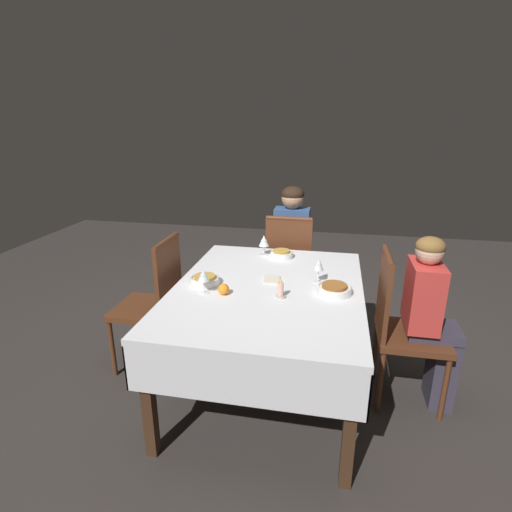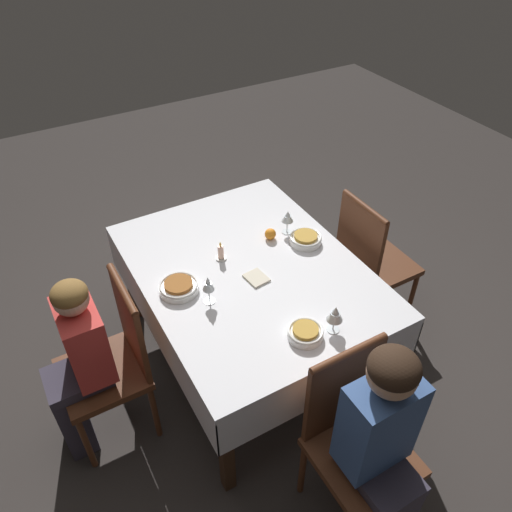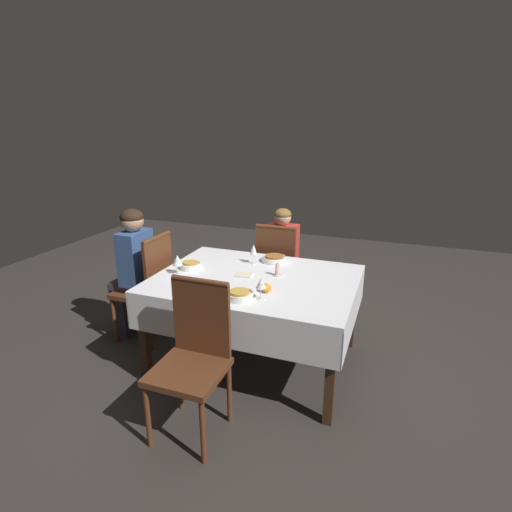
{
  "view_description": "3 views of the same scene",
  "coord_description": "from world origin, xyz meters",
  "px_view_note": "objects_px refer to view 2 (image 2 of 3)",
  "views": [
    {
      "loc": [
        2.25,
        0.37,
        1.72
      ],
      "look_at": [
        -0.1,
        -0.1,
        0.89
      ],
      "focal_mm": 28.0,
      "sensor_mm": 36.0,
      "label": 1
    },
    {
      "loc": [
        -1.82,
        0.99,
        2.54
      ],
      "look_at": [
        -0.01,
        -0.04,
        0.81
      ],
      "focal_mm": 35.0,
      "sensor_mm": 36.0,
      "label": 2
    },
    {
      "loc": [
        0.99,
        -2.66,
        1.85
      ],
      "look_at": [
        0.01,
        -0.01,
        0.91
      ],
      "focal_mm": 28.0,
      "sensor_mm": 36.0,
      "label": 3
    }
  ],
  "objects_px": {
    "bowl_south": "(306,239)",
    "napkin_red_folded": "(256,278)",
    "bowl_west": "(305,333)",
    "person_adult_denim": "(383,446)",
    "wine_glass_west": "(335,314)",
    "dining_table": "(249,279)",
    "chair_north": "(114,358)",
    "candle_centerpiece": "(221,253)",
    "chair_west": "(354,433)",
    "wine_glass_north": "(208,284)",
    "orange_fruit": "(270,234)",
    "person_child_red": "(78,363)",
    "wine_glass_south": "(288,217)",
    "chair_south": "(370,258)",
    "bowl_north": "(179,287)"
  },
  "relations": [
    {
      "from": "candle_centerpiece",
      "to": "napkin_red_folded",
      "type": "bearing_deg",
      "value": -159.58
    },
    {
      "from": "wine_glass_west",
      "to": "dining_table",
      "type": "bearing_deg",
      "value": 12.64
    },
    {
      "from": "wine_glass_south",
      "to": "chair_south",
      "type": "bearing_deg",
      "value": -120.3
    },
    {
      "from": "chair_north",
      "to": "wine_glass_west",
      "type": "relative_size",
      "value": 6.28
    },
    {
      "from": "dining_table",
      "to": "chair_north",
      "type": "distance_m",
      "value": 0.83
    },
    {
      "from": "wine_glass_north",
      "to": "candle_centerpiece",
      "type": "height_order",
      "value": "wine_glass_north"
    },
    {
      "from": "dining_table",
      "to": "orange_fruit",
      "type": "xyz_separation_m",
      "value": [
        0.17,
        -0.24,
        0.11
      ]
    },
    {
      "from": "chair_south",
      "to": "bowl_north",
      "type": "relative_size",
      "value": 4.7
    },
    {
      "from": "dining_table",
      "to": "candle_centerpiece",
      "type": "bearing_deg",
      "value": 33.96
    },
    {
      "from": "chair_west",
      "to": "bowl_south",
      "type": "distance_m",
      "value": 1.14
    },
    {
      "from": "chair_north",
      "to": "person_child_red",
      "type": "bearing_deg",
      "value": -90.0
    },
    {
      "from": "person_adult_denim",
      "to": "bowl_north",
      "type": "distance_m",
      "value": 1.24
    },
    {
      "from": "candle_centerpiece",
      "to": "chair_south",
      "type": "bearing_deg",
      "value": -104.67
    },
    {
      "from": "bowl_north",
      "to": "orange_fruit",
      "type": "bearing_deg",
      "value": -77.09
    },
    {
      "from": "person_adult_denim",
      "to": "person_child_red",
      "type": "bearing_deg",
      "value": 131.39
    },
    {
      "from": "chair_south",
      "to": "napkin_red_folded",
      "type": "xyz_separation_m",
      "value": [
        -0.0,
        0.82,
        0.21
      ]
    },
    {
      "from": "wine_glass_west",
      "to": "bowl_south",
      "type": "bearing_deg",
      "value": -22.8
    },
    {
      "from": "dining_table",
      "to": "napkin_red_folded",
      "type": "bearing_deg",
      "value": 175.83
    },
    {
      "from": "chair_west",
      "to": "bowl_south",
      "type": "bearing_deg",
      "value": 67.85
    },
    {
      "from": "chair_west",
      "to": "wine_glass_south",
      "type": "distance_m",
      "value": 1.27
    },
    {
      "from": "wine_glass_west",
      "to": "bowl_west",
      "type": "bearing_deg",
      "value": 78.08
    },
    {
      "from": "chair_west",
      "to": "wine_glass_north",
      "type": "distance_m",
      "value": 0.97
    },
    {
      "from": "chair_north",
      "to": "bowl_west",
      "type": "height_order",
      "value": "chair_north"
    },
    {
      "from": "dining_table",
      "to": "bowl_west",
      "type": "distance_m",
      "value": 0.58
    },
    {
      "from": "bowl_west",
      "to": "candle_centerpiece",
      "type": "bearing_deg",
      "value": 7.22
    },
    {
      "from": "wine_glass_north",
      "to": "napkin_red_folded",
      "type": "bearing_deg",
      "value": -84.04
    },
    {
      "from": "bowl_south",
      "to": "wine_glass_south",
      "type": "bearing_deg",
      "value": 16.22
    },
    {
      "from": "person_child_red",
      "to": "wine_glass_north",
      "type": "relative_size",
      "value": 6.53
    },
    {
      "from": "chair_west",
      "to": "napkin_red_folded",
      "type": "height_order",
      "value": "chair_west"
    },
    {
      "from": "wine_glass_south",
      "to": "wine_glass_west",
      "type": "bearing_deg",
      "value": 163.72
    },
    {
      "from": "chair_north",
      "to": "orange_fruit",
      "type": "distance_m",
      "value": 1.11
    },
    {
      "from": "bowl_west",
      "to": "candle_centerpiece",
      "type": "height_order",
      "value": "candle_centerpiece"
    },
    {
      "from": "chair_north",
      "to": "chair_south",
      "type": "bearing_deg",
      "value": 88.96
    },
    {
      "from": "person_child_red",
      "to": "dining_table",
      "type": "bearing_deg",
      "value": 93.78
    },
    {
      "from": "person_adult_denim",
      "to": "chair_south",
      "type": "bearing_deg",
      "value": 51.72
    },
    {
      "from": "bowl_west",
      "to": "wine_glass_west",
      "type": "height_order",
      "value": "wine_glass_west"
    },
    {
      "from": "chair_west",
      "to": "wine_glass_south",
      "type": "bearing_deg",
      "value": 72.03
    },
    {
      "from": "wine_glass_north",
      "to": "bowl_south",
      "type": "height_order",
      "value": "wine_glass_north"
    },
    {
      "from": "napkin_red_folded",
      "to": "bowl_north",
      "type": "bearing_deg",
      "value": 73.28
    },
    {
      "from": "bowl_west",
      "to": "person_adult_denim",
      "type": "bearing_deg",
      "value": 178.58
    },
    {
      "from": "wine_glass_south",
      "to": "person_child_red",
      "type": "bearing_deg",
      "value": 100.06
    },
    {
      "from": "chair_north",
      "to": "wine_glass_north",
      "type": "xyz_separation_m",
      "value": [
        -0.06,
        -0.52,
        0.32
      ]
    },
    {
      "from": "chair_west",
      "to": "chair_south",
      "type": "distance_m",
      "value": 1.23
    },
    {
      "from": "person_child_red",
      "to": "bowl_north",
      "type": "bearing_deg",
      "value": 98.46
    },
    {
      "from": "chair_west",
      "to": "bowl_south",
      "type": "xyz_separation_m",
      "value": [
        1.03,
        -0.42,
        0.23
      ]
    },
    {
      "from": "bowl_south",
      "to": "napkin_red_folded",
      "type": "height_order",
      "value": "bowl_south"
    },
    {
      "from": "candle_centerpiece",
      "to": "napkin_red_folded",
      "type": "distance_m",
      "value": 0.26
    },
    {
      "from": "orange_fruit",
      "to": "napkin_red_folded",
      "type": "relative_size",
      "value": 0.51
    },
    {
      "from": "person_adult_denim",
      "to": "napkin_red_folded",
      "type": "relative_size",
      "value": 8.91
    },
    {
      "from": "bowl_west",
      "to": "wine_glass_west",
      "type": "distance_m",
      "value": 0.16
    }
  ]
}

